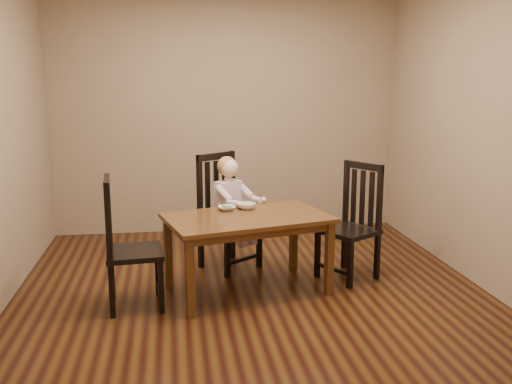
{
  "coord_description": "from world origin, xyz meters",
  "views": [
    {
      "loc": [
        -0.65,
        -4.63,
        1.83
      ],
      "look_at": [
        0.08,
        0.25,
        0.81
      ],
      "focal_mm": 40.0,
      "sensor_mm": 36.0,
      "label": 1
    }
  ],
  "objects": [
    {
      "name": "dining_table",
      "position": [
        -0.03,
        -0.03,
        0.59
      ],
      "size": [
        1.49,
        1.1,
        0.67
      ],
      "rotation": [
        0.0,
        0.0,
        0.25
      ],
      "color": "#452B10",
      "rests_on": "room"
    },
    {
      "name": "toddler",
      "position": [
        -0.12,
        0.6,
        0.66
      ],
      "size": [
        0.5,
        0.51,
        0.55
      ],
      "primitive_type": null,
      "rotation": [
        0.0,
        0.0,
        3.76
      ],
      "color": "beige",
      "rests_on": "chair_child"
    },
    {
      "name": "room",
      "position": [
        0.0,
        0.0,
        1.35
      ],
      "size": [
        4.01,
        4.01,
        2.71
      ],
      "color": "#462A0F",
      "rests_on": "ground"
    },
    {
      "name": "chair_left",
      "position": [
        -1.01,
        -0.22,
        0.51
      ],
      "size": [
        0.47,
        0.49,
        1.06
      ],
      "rotation": [
        0.0,
        0.0,
        -1.48
      ],
      "color": "black",
      "rests_on": "room"
    },
    {
      "name": "bowl_peas",
      "position": [
        -0.18,
        0.19,
        0.69
      ],
      "size": [
        0.17,
        0.17,
        0.04
      ],
      "primitive_type": "imported",
      "rotation": [
        0.0,
        0.0,
        0.09
      ],
      "color": "white",
      "rests_on": "dining_table"
    },
    {
      "name": "fork",
      "position": [
        -0.22,
        0.16,
        0.71
      ],
      "size": [
        0.11,
        0.07,
        0.05
      ],
      "rotation": [
        0.0,
        0.0,
        1.05
      ],
      "color": "silver",
      "rests_on": "bowl_peas"
    },
    {
      "name": "chair_right",
      "position": [
        0.96,
        0.19,
        0.5
      ],
      "size": [
        0.6,
        0.61,
        1.05
      ],
      "rotation": [
        0.0,
        0.0,
        2.12
      ],
      "color": "black",
      "rests_on": "room"
    },
    {
      "name": "chair_child",
      "position": [
        -0.15,
        0.65,
        0.52
      ],
      "size": [
        0.65,
        0.64,
        1.1
      ],
      "rotation": [
        0.0,
        0.0,
        3.76
      ],
      "color": "black",
      "rests_on": "room"
    },
    {
      "name": "bowl_veg",
      "position": [
        -0.01,
        0.21,
        0.69
      ],
      "size": [
        0.21,
        0.21,
        0.05
      ],
      "primitive_type": "imported",
      "rotation": [
        0.0,
        0.0,
        0.29
      ],
      "color": "white",
      "rests_on": "dining_table"
    }
  ]
}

